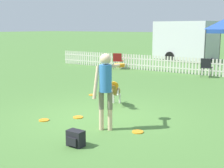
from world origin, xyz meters
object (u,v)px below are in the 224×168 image
at_px(folding_chair_green_right, 206,66).
at_px(equipment_trailer, 185,40).
at_px(frisbee_near_handler, 44,120).
at_px(frisbee_far_scatter, 93,95).
at_px(handler_person, 106,82).
at_px(leaping_dog, 115,90).
at_px(folding_chair_center, 118,60).
at_px(frisbee_midfield, 78,117).
at_px(frisbee_near_dog, 138,132).
at_px(backpack_on_grass, 75,138).

xyz_separation_m(folding_chair_green_right, equipment_trailer, (-3.44, 6.26, 0.87)).
height_order(frisbee_near_handler, frisbee_far_scatter, same).
bearing_deg(handler_person, frisbee_near_handler, 163.71).
distance_m(handler_person, equipment_trailer, 15.48).
bearing_deg(leaping_dog, folding_chair_center, -85.11).
relative_size(frisbee_near_handler, folding_chair_center, 0.29).
bearing_deg(frisbee_near_handler, frisbee_midfield, 50.92).
bearing_deg(folding_chair_green_right, equipment_trailer, -65.81).
height_order(handler_person, folding_chair_center, handler_person).
bearing_deg(folding_chair_center, frisbee_near_handler, 94.11).
xyz_separation_m(frisbee_near_dog, frisbee_midfield, (-1.87, 0.14, 0.00)).
distance_m(frisbee_near_dog, equipment_trailer, 15.54).
height_order(frisbee_far_scatter, folding_chair_center, folding_chair_center).
relative_size(handler_person, frisbee_midfield, 6.81).
xyz_separation_m(handler_person, frisbee_midfield, (-1.15, 0.35, -1.11)).
xyz_separation_m(frisbee_far_scatter, folding_chair_green_right, (2.09, 6.00, 0.54)).
height_order(handler_person, frisbee_far_scatter, handler_person).
bearing_deg(folding_chair_green_right, leaping_dog, 80.38).
bearing_deg(frisbee_near_dog, frisbee_midfield, 175.68).
xyz_separation_m(frisbee_near_handler, folding_chair_green_right, (1.30, 9.07, 0.54)).
xyz_separation_m(handler_person, frisbee_near_dog, (0.71, 0.21, -1.11)).
distance_m(frisbee_near_handler, frisbee_midfield, 0.88).
distance_m(handler_person, frisbee_near_handler, 2.06).
relative_size(handler_person, backpack_on_grass, 5.16).
bearing_deg(folding_chair_center, handler_person, 103.59).
bearing_deg(backpack_on_grass, leaping_dog, 109.24).
height_order(handler_person, backpack_on_grass, handler_person).
height_order(folding_chair_center, folding_chair_green_right, same).
height_order(frisbee_far_scatter, folding_chair_green_right, folding_chair_green_right).
xyz_separation_m(backpack_on_grass, equipment_trailer, (-3.92, 16.20, 1.26)).
bearing_deg(frisbee_near_dog, leaping_dog, 135.18).
bearing_deg(frisbee_far_scatter, folding_chair_center, 115.28).
xyz_separation_m(frisbee_midfield, backpack_on_grass, (1.23, -1.55, 0.15)).
height_order(frisbee_near_dog, equipment_trailer, equipment_trailer).
xyz_separation_m(leaping_dog, equipment_trailer, (-2.83, 13.08, 0.94)).
height_order(frisbee_near_handler, backpack_on_grass, backpack_on_grass).
bearing_deg(equipment_trailer, folding_chair_green_right, -51.24).
distance_m(frisbee_near_dog, backpack_on_grass, 1.55).
relative_size(leaping_dog, frisbee_far_scatter, 4.34).
relative_size(frisbee_midfield, folding_chair_center, 0.29).
distance_m(folding_chair_center, equipment_trailer, 6.38).
distance_m(handler_person, frisbee_far_scatter, 3.87).
distance_m(leaping_dog, frisbee_near_dog, 2.47).
bearing_deg(frisbee_midfield, leaping_dog, 84.71).
xyz_separation_m(folding_chair_center, folding_chair_green_right, (4.99, -0.13, 0.00)).
distance_m(handler_person, backpack_on_grass, 1.54).
height_order(frisbee_midfield, frisbee_far_scatter, same).
height_order(leaping_dog, folding_chair_center, folding_chair_center).
height_order(frisbee_near_handler, frisbee_midfield, same).
xyz_separation_m(frisbee_far_scatter, equipment_trailer, (-1.34, 12.26, 1.41)).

